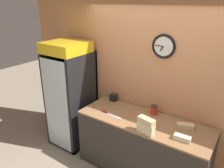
% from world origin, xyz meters
% --- Properties ---
extents(wall_back, '(5.20, 0.09, 2.70)m').
position_xyz_m(wall_back, '(0.00, 1.31, 1.35)').
color(wall_back, tan).
rests_on(wall_back, ground_plane).
extents(prep_counter, '(1.95, 0.71, 0.92)m').
position_xyz_m(prep_counter, '(0.00, 0.91, 0.46)').
color(prep_counter, '#332D28').
rests_on(prep_counter, ground_plane).
extents(beverage_cooler, '(0.67, 0.72, 1.91)m').
position_xyz_m(beverage_cooler, '(-1.46, 0.94, 1.04)').
color(beverage_cooler, black).
rests_on(beverage_cooler, ground_plane).
extents(sandwich_stack_bottom, '(0.24, 0.12, 0.07)m').
position_xyz_m(sandwich_stack_bottom, '(0.17, 0.62, 0.96)').
color(sandwich_stack_bottom, beige).
rests_on(sandwich_stack_bottom, prep_counter).
extents(sandwich_stack_middle, '(0.24, 0.12, 0.07)m').
position_xyz_m(sandwich_stack_middle, '(0.17, 0.62, 1.04)').
color(sandwich_stack_middle, beige).
rests_on(sandwich_stack_middle, sandwich_stack_bottom).
extents(sandwich_stack_top, '(0.24, 0.14, 0.07)m').
position_xyz_m(sandwich_stack_top, '(0.17, 0.62, 1.11)').
color(sandwich_stack_top, tan).
rests_on(sandwich_stack_top, sandwich_stack_middle).
extents(sandwich_flat_left, '(0.24, 0.17, 0.07)m').
position_xyz_m(sandwich_flat_left, '(0.56, 1.04, 0.96)').
color(sandwich_flat_left, tan).
rests_on(sandwich_flat_left, prep_counter).
extents(sandwich_flat_right, '(0.21, 0.09, 0.07)m').
position_xyz_m(sandwich_flat_right, '(0.61, 0.74, 0.96)').
color(sandwich_flat_right, beige).
rests_on(sandwich_flat_right, prep_counter).
extents(chefs_knife, '(0.35, 0.06, 0.02)m').
position_xyz_m(chefs_knife, '(-0.53, 0.77, 0.93)').
color(chefs_knife, silver).
rests_on(chefs_knife, prep_counter).
extents(condiment_jar, '(0.10, 0.10, 0.14)m').
position_xyz_m(condiment_jar, '(0.04, 1.16, 0.99)').
color(condiment_jar, '#B72D23').
rests_on(condiment_jar, prep_counter).
extents(napkin_dispenser, '(0.11, 0.09, 0.12)m').
position_xyz_m(napkin_dispenser, '(-0.73, 1.19, 0.98)').
color(napkin_dispenser, black).
rests_on(napkin_dispenser, prep_counter).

